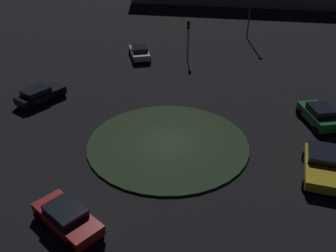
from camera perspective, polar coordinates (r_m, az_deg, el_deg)
name	(u,v)px	position (r m, az deg, el deg)	size (l,w,h in m)	color
ground_plane	(168,144)	(27.67, 0.00, -2.79)	(119.85, 119.85, 0.00)	black
roundabout_island	(168,143)	(27.62, 0.00, -2.66)	(11.82, 11.82, 0.16)	#2D4228
car_red	(67,217)	(21.42, -15.09, -13.23)	(3.63, 4.64, 1.35)	red
car_yellow	(320,164)	(26.28, 22.11, -5.42)	(4.19, 4.82, 1.40)	gold
car_black	(40,95)	(35.17, -18.86, 4.54)	(4.59, 3.85, 1.42)	black
car_green	(319,115)	(32.07, 21.91, 1.56)	(2.62, 4.32, 1.63)	#1E7238
car_white	(139,52)	(43.74, -4.36, 11.11)	(2.46, 4.37, 1.45)	white
traffic_light_southwest	(188,33)	(42.31, 3.09, 13.93)	(0.37, 0.39, 4.49)	#2D2D2D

